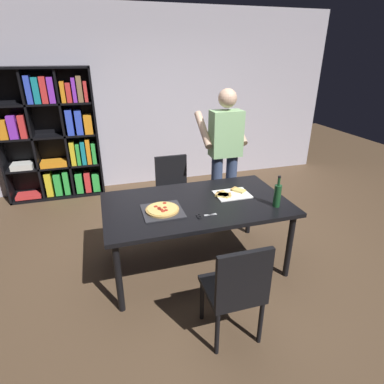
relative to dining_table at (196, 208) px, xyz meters
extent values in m
plane|color=brown|center=(0.00, 0.00, -0.69)|extent=(12.00, 12.00, 0.00)
cube|color=#BCB7C6|center=(0.00, 2.60, 0.71)|extent=(6.40, 0.10, 2.80)
cube|color=black|center=(0.00, 0.00, 0.04)|extent=(1.83, 1.05, 0.04)
cylinder|color=black|center=(-0.84, -0.44, -0.33)|extent=(0.06, 0.06, 0.71)
cylinder|color=black|center=(0.84, -0.44, -0.33)|extent=(0.06, 0.06, 0.71)
cylinder|color=black|center=(-0.84, 0.44, -0.33)|extent=(0.06, 0.06, 0.71)
cylinder|color=black|center=(0.84, 0.44, -0.33)|extent=(0.06, 0.06, 0.71)
cube|color=black|center=(0.00, -0.92, -0.26)|extent=(0.42, 0.42, 0.04)
cube|color=black|center=(0.00, -1.11, -0.01)|extent=(0.42, 0.04, 0.45)
cylinder|color=black|center=(0.18, -0.74, -0.48)|extent=(0.04, 0.04, 0.41)
cylinder|color=black|center=(-0.18, -0.74, -0.48)|extent=(0.04, 0.04, 0.41)
cylinder|color=black|center=(0.18, -1.10, -0.48)|extent=(0.04, 0.04, 0.41)
cylinder|color=black|center=(-0.18, -1.10, -0.48)|extent=(0.04, 0.04, 0.41)
cube|color=black|center=(0.00, 0.92, -0.26)|extent=(0.42, 0.42, 0.04)
cube|color=black|center=(0.00, 1.11, -0.01)|extent=(0.42, 0.04, 0.45)
cylinder|color=black|center=(-0.18, 0.74, -0.48)|extent=(0.04, 0.04, 0.41)
cylinder|color=black|center=(0.18, 0.74, -0.48)|extent=(0.04, 0.04, 0.41)
cylinder|color=black|center=(-0.18, 1.10, -0.48)|extent=(0.04, 0.04, 0.41)
cylinder|color=black|center=(0.18, 1.10, -0.48)|extent=(0.04, 0.04, 0.41)
cube|color=black|center=(-0.89, 2.35, 0.29)|extent=(0.03, 0.35, 1.95)
cube|color=black|center=(-1.57, 2.35, 1.25)|extent=(1.40, 0.35, 0.03)
cube|color=black|center=(-1.57, 2.35, -0.67)|extent=(1.40, 0.35, 0.03)
cube|color=black|center=(-1.57, 2.51, 0.29)|extent=(1.40, 0.03, 1.95)
cube|color=black|center=(-1.57, 2.35, -0.18)|extent=(1.34, 0.29, 0.03)
cube|color=black|center=(-1.57, 2.35, 0.29)|extent=(1.34, 0.29, 0.03)
cube|color=black|center=(-1.57, 2.35, 0.76)|extent=(1.34, 0.29, 0.03)
cube|color=black|center=(-1.79, 2.35, 0.29)|extent=(0.03, 0.29, 1.89)
cube|color=black|center=(-1.35, 2.35, 0.29)|extent=(0.03, 0.29, 1.89)
cube|color=red|center=(-2.02, 2.33, -0.62)|extent=(0.36, 0.25, 0.05)
cube|color=yellow|center=(-1.70, 2.33, -0.46)|extent=(0.09, 0.22, 0.37)
cube|color=green|center=(-1.57, 2.33, -0.47)|extent=(0.10, 0.22, 0.34)
cube|color=green|center=(-1.44, 2.33, -0.46)|extent=(0.08, 0.22, 0.37)
cube|color=green|center=(-1.25, 2.33, -0.49)|extent=(0.10, 0.22, 0.31)
cube|color=red|center=(-1.12, 2.33, -0.49)|extent=(0.09, 0.22, 0.31)
cube|color=green|center=(-0.99, 2.33, -0.51)|extent=(0.11, 0.22, 0.27)
cube|color=silver|center=(-2.02, 2.33, -0.13)|extent=(0.30, 0.25, 0.08)
cube|color=orange|center=(-1.57, 2.33, -0.13)|extent=(0.38, 0.25, 0.08)
cube|color=yellow|center=(-1.28, 2.33, 0.01)|extent=(0.07, 0.22, 0.36)
cube|color=green|center=(-1.20, 2.33, -0.01)|extent=(0.05, 0.22, 0.32)
cube|color=teal|center=(-1.12, 2.33, 0.01)|extent=(0.06, 0.22, 0.35)
cube|color=orange|center=(-1.05, 2.33, 0.03)|extent=(0.06, 0.22, 0.39)
cube|color=green|center=(-0.97, 2.33, -0.01)|extent=(0.06, 0.22, 0.31)
cube|color=orange|center=(-2.15, 2.33, 0.44)|extent=(0.11, 0.22, 0.27)
cube|color=purple|center=(-2.02, 2.33, 0.47)|extent=(0.11, 0.22, 0.33)
cube|color=red|center=(-1.89, 2.33, 0.47)|extent=(0.08, 0.22, 0.32)
cube|color=blue|center=(-1.25, 2.33, 0.49)|extent=(0.09, 0.22, 0.37)
cube|color=blue|center=(-1.12, 2.33, 0.48)|extent=(0.09, 0.22, 0.35)
cube|color=orange|center=(-0.99, 2.33, 0.44)|extent=(0.12, 0.22, 0.28)
cube|color=blue|center=(-1.72, 2.33, 0.96)|extent=(0.07, 0.22, 0.38)
cube|color=teal|center=(-1.62, 2.33, 0.95)|extent=(0.08, 0.22, 0.35)
cube|color=red|center=(-1.52, 2.33, 0.96)|extent=(0.08, 0.22, 0.36)
cube|color=purple|center=(-1.43, 2.33, 0.95)|extent=(0.08, 0.22, 0.35)
cube|color=orange|center=(-1.28, 2.33, 0.92)|extent=(0.06, 0.22, 0.29)
cube|color=red|center=(-1.20, 2.33, 0.91)|extent=(0.07, 0.22, 0.27)
cube|color=purple|center=(-1.12, 2.33, 0.94)|extent=(0.05, 0.22, 0.34)
cube|color=olive|center=(-1.05, 2.33, 0.96)|extent=(0.07, 0.22, 0.36)
cube|color=red|center=(-0.97, 2.33, 0.92)|extent=(0.05, 0.22, 0.28)
cylinder|color=#38476B|center=(0.72, 0.77, -0.21)|extent=(0.14, 0.14, 0.95)
cylinder|color=#38476B|center=(0.52, 0.77, -0.21)|extent=(0.14, 0.14, 0.95)
cube|color=#99CC8C|center=(0.62, 0.77, 0.54)|extent=(0.38, 0.22, 0.55)
sphere|color=#E0B293|center=(0.62, 0.77, 0.95)|extent=(0.22, 0.22, 0.22)
cylinder|color=#E0B293|center=(0.85, 0.95, 0.57)|extent=(0.09, 0.50, 0.39)
cylinder|color=#E0B293|center=(0.39, 0.95, 0.57)|extent=(0.09, 0.50, 0.39)
cube|color=#2D2D33|center=(-0.36, -0.09, 0.07)|extent=(0.38, 0.38, 0.01)
cylinder|color=tan|center=(-0.36, -0.09, 0.08)|extent=(0.32, 0.32, 0.02)
cylinder|color=#EACC6B|center=(-0.36, -0.09, 0.10)|extent=(0.28, 0.28, 0.01)
cylinder|color=#B22819|center=(-0.34, -0.09, 0.10)|extent=(0.04, 0.04, 0.00)
cylinder|color=#B22819|center=(-0.39, -0.10, 0.10)|extent=(0.04, 0.04, 0.00)
cylinder|color=#B22819|center=(-0.37, -0.16, 0.10)|extent=(0.04, 0.04, 0.00)
cylinder|color=#B22819|center=(-0.42, -0.04, 0.10)|extent=(0.04, 0.04, 0.00)
cylinder|color=#B22819|center=(-0.38, -0.12, 0.10)|extent=(0.04, 0.04, 0.00)
cylinder|color=#B22819|center=(-0.34, -0.15, 0.10)|extent=(0.04, 0.04, 0.00)
cylinder|color=#B22819|center=(-0.39, -0.08, 0.10)|extent=(0.04, 0.04, 0.00)
cylinder|color=#B22819|center=(-0.32, 0.01, 0.10)|extent=(0.04, 0.04, 0.00)
cube|color=white|center=(0.42, 0.07, 0.07)|extent=(0.36, 0.28, 0.01)
cube|color=#EACC6B|center=(0.51, 0.12, 0.08)|extent=(0.16, 0.17, 0.02)
cube|color=tan|center=(0.47, 0.17, 0.09)|extent=(0.09, 0.07, 0.02)
cube|color=#EACC6B|center=(0.32, 0.06, 0.08)|extent=(0.13, 0.16, 0.02)
cube|color=tan|center=(0.30, 0.12, 0.09)|extent=(0.09, 0.05, 0.02)
cube|color=#EACC6B|center=(0.32, 0.05, 0.08)|extent=(0.16, 0.14, 0.02)
cube|color=tan|center=(0.37, 0.03, 0.09)|extent=(0.06, 0.09, 0.02)
cube|color=#EACC6B|center=(0.30, 0.05, 0.08)|extent=(0.17, 0.16, 0.02)
cube|color=tan|center=(0.25, 0.09, 0.09)|extent=(0.07, 0.09, 0.02)
cylinder|color=#194723|center=(0.72, -0.30, 0.17)|extent=(0.07, 0.07, 0.22)
cylinder|color=#194723|center=(0.72, -0.30, 0.32)|extent=(0.03, 0.03, 0.08)
cylinder|color=black|center=(0.72, -0.30, 0.37)|extent=(0.03, 0.03, 0.02)
cube|color=silver|center=(0.04, -0.30, 0.07)|extent=(0.12, 0.02, 0.01)
cube|color=silver|center=(0.04, -0.30, 0.07)|extent=(0.12, 0.03, 0.01)
torus|color=black|center=(-0.07, -0.27, 0.07)|extent=(0.05, 0.05, 0.01)
torus|color=black|center=(-0.07, -0.31, 0.07)|extent=(0.05, 0.05, 0.01)
camera|label=1|loc=(-0.85, -2.68, 1.43)|focal=29.23mm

